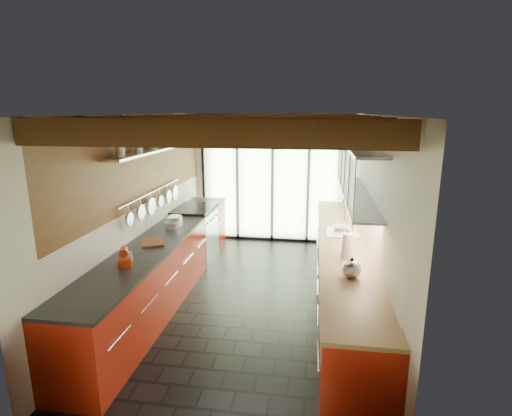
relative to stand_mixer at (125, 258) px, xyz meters
name	(u,v)px	position (x,y,z in m)	size (l,w,h in m)	color
ground	(252,298)	(1.27, 1.23, -1.01)	(5.50, 5.50, 0.00)	black
room_shell	(251,186)	(1.27, 1.23, 0.65)	(5.50, 5.50, 5.50)	silver
ceiling_beams	(255,124)	(1.27, 1.60, 1.45)	(3.14, 5.06, 4.90)	#593316
glass_door	(273,161)	(1.27, 3.92, 0.65)	(2.95, 0.10, 2.90)	#C6EAAD
left_counter	(166,263)	(-0.01, 1.23, -0.55)	(0.68, 5.00, 0.92)	#A31F0F
range_stove	(195,234)	(-0.01, 2.68, -0.54)	(0.66, 0.90, 0.97)	silver
right_counter	(342,273)	(2.54, 1.23, -0.55)	(0.68, 5.00, 0.92)	#A31F0F
sink_assembly	(343,230)	(2.56, 1.63, -0.05)	(0.45, 0.52, 0.43)	silver
upper_cabinets_right	(358,171)	(2.70, 1.53, 0.84)	(0.34, 3.00, 3.00)	silver
left_wall_fixtures	(155,170)	(-0.20, 1.48, 0.80)	(0.28, 2.60, 0.96)	silver
stand_mixer	(125,258)	(0.00, 0.00, 0.00)	(0.22, 0.28, 0.22)	#BB2F0E
pot_large	(174,221)	(0.00, 1.62, -0.01)	(0.24, 0.24, 0.16)	silver
pot_small	(172,225)	(0.00, 1.54, -0.04)	(0.23, 0.23, 0.09)	silver
cutting_board	(153,242)	(0.00, 0.78, -0.07)	(0.28, 0.39, 0.03)	brown
kettle	(352,268)	(2.54, 0.03, 0.02)	(0.25, 0.28, 0.24)	silver
paper_towel	(348,246)	(2.54, 0.62, 0.06)	(0.16, 0.16, 0.36)	white
soap_bottle	(347,246)	(2.54, 0.74, 0.02)	(0.09, 0.10, 0.21)	silver
bowl	(341,228)	(2.54, 1.80, -0.06)	(0.25, 0.25, 0.06)	silver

